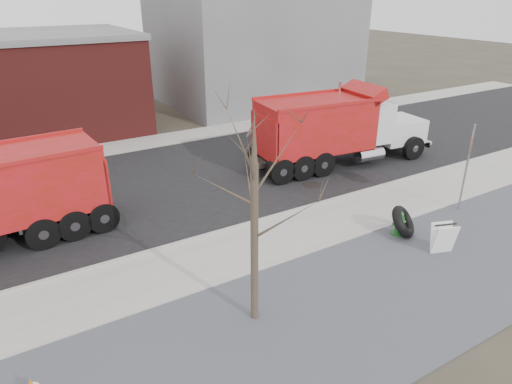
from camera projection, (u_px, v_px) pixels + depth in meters
ground at (298, 238)px, 14.63m from camera, size 120.00×120.00×0.00m
gravel_verge at (377, 295)px, 11.89m from camera, size 60.00×5.00×0.03m
sidewalk at (294, 234)px, 14.81m from camera, size 60.00×2.50×0.06m
curb at (272, 217)px, 15.82m from camera, size 60.00×0.15×0.11m
road at (212, 175)px, 19.54m from camera, size 60.00×9.40×0.02m
far_sidewalk at (164, 140)px, 23.99m from camera, size 60.00×2.00×0.06m
building_grey at (252, 41)px, 31.30m from camera, size 12.00×10.00×8.00m
bare_tree at (254, 194)px, 9.74m from camera, size 3.20×3.20×5.20m
fire_hydrant at (399, 224)px, 14.65m from camera, size 0.48×0.47×0.85m
truck_tire at (403, 222)px, 14.60m from camera, size 1.39×1.31×1.07m
stop_sign at (469, 154)px, 15.61m from camera, size 0.74×0.49×3.18m
sandwich_board at (443, 238)px, 13.57m from camera, size 0.80×0.65×0.97m
dump_truck_red_a at (336, 126)px, 20.04m from camera, size 8.64×3.16×3.46m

